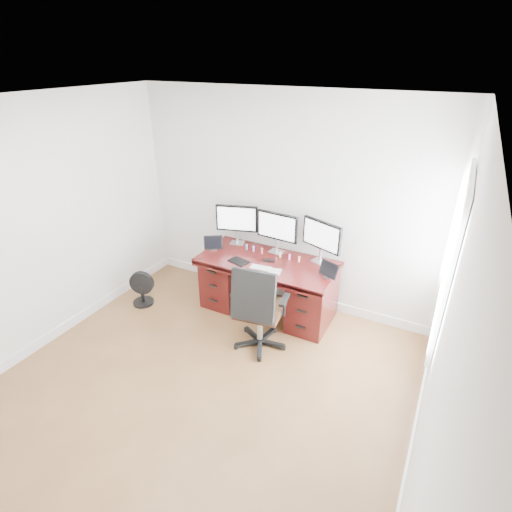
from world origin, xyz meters
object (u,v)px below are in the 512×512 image
at_px(office_chair, 258,322).
at_px(floor_fan, 142,289).
at_px(desk, 268,284).
at_px(keyboard, 261,268).
at_px(monitor_center, 277,228).

bearing_deg(office_chair, floor_fan, 169.52).
relative_size(desk, keyboard, 6.79).
height_order(monitor_center, keyboard, monitor_center).
height_order(floor_fan, monitor_center, monitor_center).
relative_size(desk, floor_fan, 3.60).
relative_size(office_chair, keyboard, 4.30).
height_order(floor_fan, keyboard, keyboard).
relative_size(desk, monitor_center, 3.08).
xyz_separation_m(desk, monitor_center, (-0.00, 0.24, 0.68)).
bearing_deg(floor_fan, keyboard, -5.70).
xyz_separation_m(desk, floor_fan, (-1.56, -0.63, -0.17)).
height_order(desk, office_chair, office_chair).
distance_m(office_chair, keyboard, 0.65).
bearing_deg(desk, office_chair, -72.10).
xyz_separation_m(desk, office_chair, (0.23, -0.71, -0.05)).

